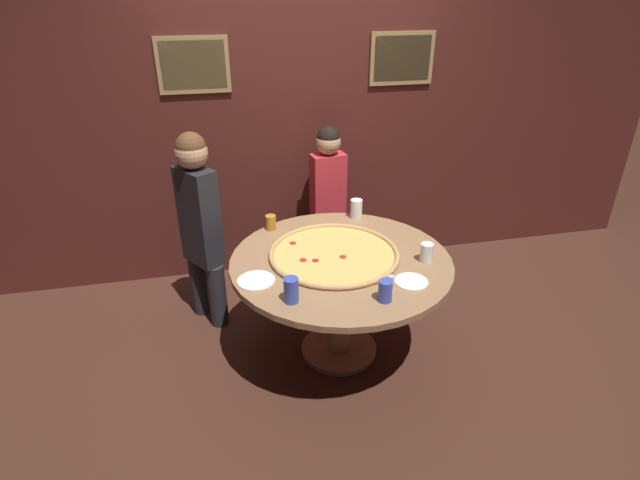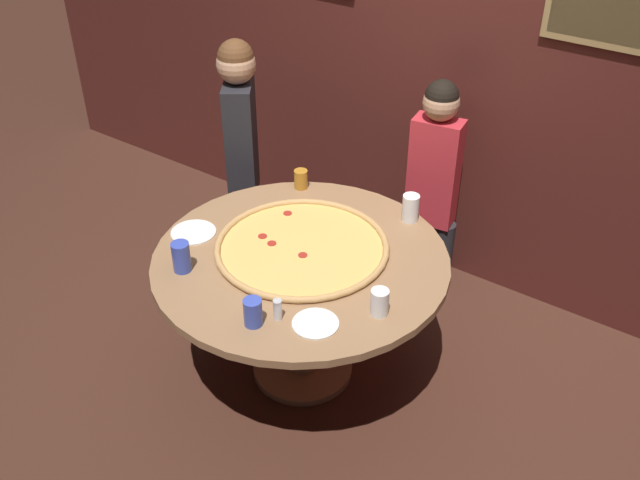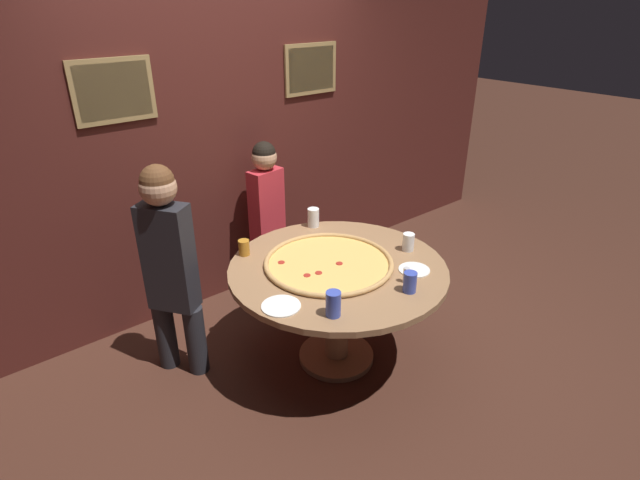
% 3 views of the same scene
% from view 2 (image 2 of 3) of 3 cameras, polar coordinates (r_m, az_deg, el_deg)
% --- Properties ---
extents(ground_plane, '(24.00, 24.00, 0.00)m').
position_cam_2_polar(ground_plane, '(3.83, -1.38, -10.32)').
color(ground_plane, '#422319').
extents(back_wall, '(6.40, 0.08, 2.60)m').
position_cam_2_polar(back_wall, '(4.07, 9.56, 14.12)').
color(back_wall, '#4C1E19').
rests_on(back_wall, ground_plane).
extents(dining_table, '(1.40, 1.40, 0.74)m').
position_cam_2_polar(dining_table, '(3.44, -1.52, -3.39)').
color(dining_table, '#936B47').
rests_on(dining_table, ground_plane).
extents(giant_pizza, '(0.84, 0.84, 0.03)m').
position_cam_2_polar(giant_pizza, '(3.39, -1.46, -0.53)').
color(giant_pizza, '#EAB75B').
rests_on(giant_pizza, dining_table).
extents(drink_cup_centre_back, '(0.08, 0.08, 0.12)m').
position_cam_2_polar(drink_cup_centre_back, '(3.00, 4.79, -4.98)').
color(drink_cup_centre_back, white).
rests_on(drink_cup_centre_back, dining_table).
extents(drink_cup_far_left, '(0.09, 0.09, 0.14)m').
position_cam_2_polar(drink_cup_far_left, '(3.60, 7.26, 2.57)').
color(drink_cup_far_left, white).
rests_on(drink_cup_far_left, dining_table).
extents(drink_cup_beside_pizza, '(0.08, 0.08, 0.15)m').
position_cam_2_polar(drink_cup_beside_pizza, '(3.28, -11.04, -1.34)').
color(drink_cup_beside_pizza, '#384CB7').
rests_on(drink_cup_beside_pizza, dining_table).
extents(drink_cup_far_right, '(0.07, 0.07, 0.10)m').
position_cam_2_polar(drink_cup_far_right, '(3.85, -1.54, 4.89)').
color(drink_cup_far_right, '#BC7A23').
rests_on(drink_cup_far_right, dining_table).
extents(drink_cup_by_shaker, '(0.08, 0.08, 0.12)m').
position_cam_2_polar(drink_cup_by_shaker, '(2.95, -5.39, -5.78)').
color(drink_cup_by_shaker, '#384CB7').
rests_on(drink_cup_by_shaker, dining_table).
extents(white_plate_left_side, '(0.22, 0.22, 0.01)m').
position_cam_2_polar(white_plate_left_side, '(3.56, -10.09, 0.61)').
color(white_plate_left_side, white).
rests_on(white_plate_left_side, dining_table).
extents(white_plate_right_side, '(0.20, 0.20, 0.01)m').
position_cam_2_polar(white_plate_right_side, '(2.97, -0.37, -6.70)').
color(white_plate_right_side, white).
rests_on(white_plate_right_side, dining_table).
extents(condiment_shaker, '(0.04, 0.04, 0.10)m').
position_cam_2_polar(condiment_shaker, '(2.97, -3.41, -5.58)').
color(condiment_shaker, silver).
rests_on(condiment_shaker, dining_table).
extents(diner_far_left, '(0.31, 0.37, 1.44)m').
position_cam_2_polar(diner_far_left, '(4.17, -6.28, 7.54)').
color(diner_far_left, '#232328').
rests_on(diner_far_left, ground_plane).
extents(diner_centre_back, '(0.34, 0.20, 1.31)m').
position_cam_2_polar(diner_centre_back, '(4.03, 9.07, 5.05)').
color(diner_centre_back, '#232328').
rests_on(diner_centre_back, ground_plane).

